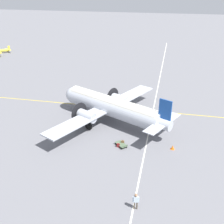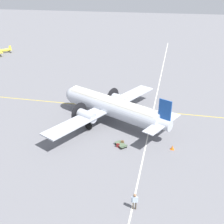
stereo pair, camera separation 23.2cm
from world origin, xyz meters
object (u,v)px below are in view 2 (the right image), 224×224
Objects in this scene: crew_foreground at (135,200)px; suitcase_upright_spare at (122,143)px; suitcase_near_door at (118,145)px; airliner_main at (110,106)px; baggage_cart at (121,144)px; traffic_cone at (172,148)px.

crew_foreground reaches higher than suitcase_upright_spare.
airliner_main is at bearing 111.56° from suitcase_near_door.
crew_foreground is 10.95m from baggage_cart.
suitcase_near_door is 6.84m from traffic_cone.
traffic_cone is (6.77, 0.99, 0.03)m from suitcase_near_door.
airliner_main reaches higher than traffic_cone.
traffic_cone is at bearing 66.06° from crew_foreground.
airliner_main is 7.11m from suitcase_upright_spare.
baggage_cart is (0.32, 0.31, 0.02)m from suitcase_near_door.
crew_foreground is (6.27, -16.79, -1.48)m from airliner_main.
suitcase_upright_spare is at bearing 58.31° from suitcase_near_door.
traffic_cone is at bearing 8.30° from suitcase_near_door.
suitcase_upright_spare is at bearing -61.23° from baggage_cart.
airliner_main is at bearing 117.23° from suitcase_upright_spare.
baggage_cart is 6.49m from traffic_cone.
baggage_cart is at bearing -106.80° from suitcase_upright_spare.
suitcase_upright_spare is 1.07× the size of traffic_cone.
suitcase_upright_spare is (-3.19, 10.80, -0.79)m from crew_foreground.
crew_foreground is at bearing 153.21° from baggage_cart.
airliner_main is at bearing 148.79° from traffic_cone.
baggage_cart is at bearing -173.98° from traffic_cone.
airliner_main is 33.55× the size of suitcase_upright_spare.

